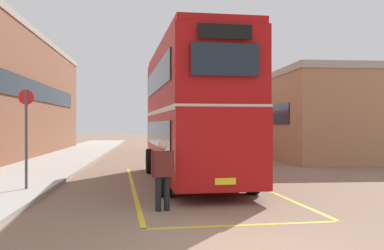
{
  "coord_description": "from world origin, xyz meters",
  "views": [
    {
      "loc": [
        -1.59,
        -7.27,
        2.02
      ],
      "look_at": [
        -0.01,
        9.46,
        1.99
      ],
      "focal_mm": 41.95,
      "sensor_mm": 36.0,
      "label": 1
    }
  ],
  "objects": [
    {
      "name": "double_decker_bus",
      "position": [
        -0.12,
        8.36,
        2.51
      ],
      "size": [
        3.3,
        9.92,
        4.75
      ],
      "color": "black",
      "rests_on": "ground"
    },
    {
      "name": "pedestrian_boarding",
      "position": [
        -1.3,
        3.18,
        0.94
      ],
      "size": [
        0.54,
        0.33,
        1.64
      ],
      "color": "black",
      "rests_on": "ground"
    },
    {
      "name": "depot_building_right",
      "position": [
        9.69,
        20.77,
        2.52
      ],
      "size": [
        8.5,
        15.51,
        5.03
      ],
      "color": "#AD7A56",
      "rests_on": "ground"
    },
    {
      "name": "single_deck_bus",
      "position": [
        2.62,
        24.59,
        1.64
      ],
      "size": [
        3.02,
        9.61,
        3.02
      ],
      "color": "black",
      "rests_on": "ground"
    },
    {
      "name": "ground_plane",
      "position": [
        0.0,
        14.4,
        0.0
      ],
      "size": [
        135.6,
        135.6,
        0.0
      ],
      "primitive_type": "plane",
      "color": "#846651"
    },
    {
      "name": "sidewalk_left",
      "position": [
        -6.5,
        16.8,
        0.07
      ],
      "size": [
        4.0,
        57.6,
        0.14
      ],
      "primitive_type": "cube",
      "color": "#B2ADA3",
      "rests_on": "ground"
    },
    {
      "name": "bus_stop_sign",
      "position": [
        -5.18,
        6.16,
        1.87
      ],
      "size": [
        0.44,
        0.08,
        2.89
      ],
      "color": "#4C4C51",
      "rests_on": "sidewalk_left"
    },
    {
      "name": "bay_marking_yellow",
      "position": [
        -0.06,
        6.51,
        0.0
      ],
      "size": [
        5.01,
        12.07,
        0.01
      ],
      "color": "gold",
      "rests_on": "ground"
    }
  ]
}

